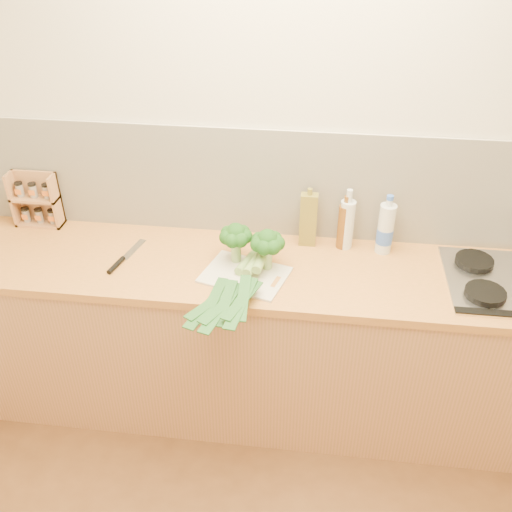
{
  "coord_description": "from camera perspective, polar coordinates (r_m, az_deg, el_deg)",
  "views": [
    {
      "loc": [
        0.15,
        -0.92,
        2.39
      ],
      "look_at": [
        -0.1,
        1.1,
        1.02
      ],
      "focal_mm": 40.0,
      "sensor_mm": 36.0,
      "label": 1
    }
  ],
  "objects": [
    {
      "name": "room_shell",
      "position": [
        2.7,
        3.22,
        7.09
      ],
      "size": [
        3.5,
        3.5,
        3.5
      ],
      "color": "beige",
      "rests_on": "ground"
    },
    {
      "name": "counter",
      "position": [
        2.88,
        2.31,
        -8.46
      ],
      "size": [
        3.2,
        0.62,
        0.9
      ],
      "color": "#BA7A4D",
      "rests_on": "ground"
    },
    {
      "name": "chopping_board",
      "position": [
        2.54,
        -1.11,
        -1.9
      ],
      "size": [
        0.42,
        0.36,
        0.01
      ],
      "primitive_type": "cube",
      "rotation": [
        0.0,
        0.0,
        -0.29
      ],
      "color": "beige",
      "rests_on": "counter"
    },
    {
      "name": "broccoli_left",
      "position": [
        2.55,
        -2.04,
        2.01
      ],
      "size": [
        0.15,
        0.15,
        0.19
      ],
      "color": "#92B76A",
      "rests_on": "chopping_board"
    },
    {
      "name": "broccoli_right",
      "position": [
        2.5,
        1.15,
        1.34
      ],
      "size": [
        0.15,
        0.16,
        0.2
      ],
      "color": "#92B76A",
      "rests_on": "chopping_board"
    },
    {
      "name": "leek_front",
      "position": [
        2.52,
        -1.63,
        -1.43
      ],
      "size": [
        0.28,
        0.69,
        0.04
      ],
      "rotation": [
        0.0,
        0.0,
        -0.33
      ],
      "color": "white",
      "rests_on": "chopping_board"
    },
    {
      "name": "leek_mid",
      "position": [
        2.47,
        -0.84,
        -1.61
      ],
      "size": [
        0.24,
        0.7,
        0.04
      ],
      "rotation": [
        0.0,
        0.0,
        -0.27
      ],
      "color": "white",
      "rests_on": "chopping_board"
    },
    {
      "name": "leek_back",
      "position": [
        2.43,
        -0.16,
        -1.83
      ],
      "size": [
        0.15,
        0.61,
        0.04
      ],
      "rotation": [
        0.0,
        0.0,
        -0.14
      ],
      "color": "white",
      "rests_on": "chopping_board"
    },
    {
      "name": "chefs_knife",
      "position": [
        2.69,
        -13.39,
        -0.5
      ],
      "size": [
        0.1,
        0.31,
        0.02
      ],
      "rotation": [
        0.0,
        0.0,
        -0.23
      ],
      "color": "silver",
      "rests_on": "counter"
    },
    {
      "name": "spice_rack",
      "position": [
        3.07,
        -21.02,
        5.07
      ],
      "size": [
        0.23,
        0.09,
        0.28
      ],
      "color": "tan",
      "rests_on": "counter"
    },
    {
      "name": "oil_tin",
      "position": [
        2.7,
        5.25,
        3.68
      ],
      "size": [
        0.08,
        0.05,
        0.3
      ],
      "color": "olive",
      "rests_on": "counter"
    },
    {
      "name": "glass_bottle",
      "position": [
        2.7,
        9.05,
        3.22
      ],
      "size": [
        0.07,
        0.07,
        0.3
      ],
      "color": "silver",
      "rests_on": "counter"
    },
    {
      "name": "amber_bottle",
      "position": [
        2.71,
        8.83,
        3.01
      ],
      "size": [
        0.06,
        0.06,
        0.27
      ],
      "color": "brown",
      "rests_on": "counter"
    },
    {
      "name": "water_bottle",
      "position": [
        2.71,
        12.81,
        2.55
      ],
      "size": [
        0.08,
        0.08,
        0.28
      ],
      "color": "silver",
      "rests_on": "counter"
    }
  ]
}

